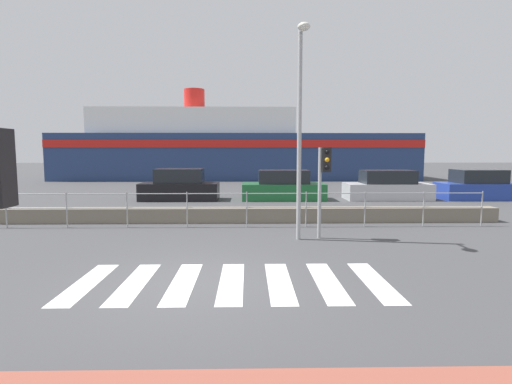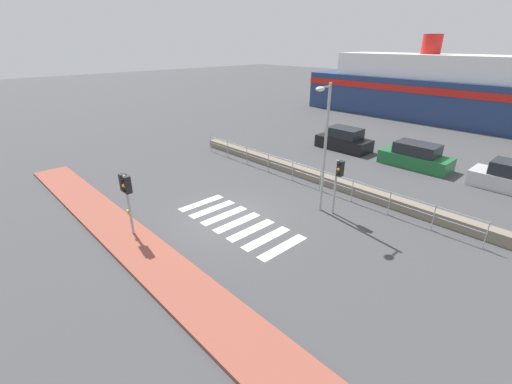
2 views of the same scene
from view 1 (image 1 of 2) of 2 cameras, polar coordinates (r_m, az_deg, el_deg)
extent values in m
plane|color=#424244|center=(7.73, -8.81, -12.67)|extent=(160.00, 160.00, 0.00)
cube|color=silver|center=(8.24, -23.07, -11.89)|extent=(0.45, 2.40, 0.01)
cube|color=silver|center=(7.95, -16.91, -12.31)|extent=(0.45, 2.40, 0.01)
cube|color=silver|center=(7.76, -10.34, -12.60)|extent=(0.45, 2.40, 0.01)
cube|color=silver|center=(7.67, -3.52, -12.74)|extent=(0.45, 2.40, 0.01)
cube|color=silver|center=(7.69, 3.36, -12.70)|extent=(0.45, 2.40, 0.01)
cube|color=silver|center=(7.81, 10.12, -12.48)|extent=(0.45, 2.40, 0.01)
cube|color=silver|center=(8.03, 16.57, -12.12)|extent=(0.45, 2.40, 0.01)
cube|color=slate|center=(13.89, -5.31, -3.29)|extent=(19.29, 0.55, 0.50)
cylinder|color=#9EA0A3|center=(12.91, -5.63, -0.23)|extent=(17.36, 0.03, 0.03)
cylinder|color=#9EA0A3|center=(12.97, -5.61, -2.25)|extent=(17.36, 0.03, 0.03)
cylinder|color=#9EA0A3|center=(15.09, -32.12, -2.20)|extent=(0.04, 0.04, 1.15)
cylinder|color=#9EA0A3|center=(14.19, -25.42, -2.32)|extent=(0.04, 0.04, 1.15)
cylinder|color=#9EA0A3|center=(13.51, -17.94, -2.42)|extent=(0.04, 0.04, 1.15)
cylinder|color=#9EA0A3|center=(13.09, -9.82, -2.49)|extent=(0.04, 0.04, 1.15)
cylinder|color=#9EA0A3|center=(12.94, -1.34, -2.50)|extent=(0.04, 0.04, 1.15)
cylinder|color=#9EA0A3|center=(13.07, 7.16, -2.46)|extent=(0.04, 0.04, 1.15)
cylinder|color=#9EA0A3|center=(13.48, 15.30, -2.36)|extent=(0.04, 0.04, 1.15)
cylinder|color=#9EA0A3|center=(14.15, 22.82, -2.24)|extent=(0.04, 0.04, 1.15)
cylinder|color=#9EA0A3|center=(15.04, 29.55, -2.09)|extent=(0.04, 0.04, 1.15)
cylinder|color=#9EA0A3|center=(11.31, 9.07, -0.18)|extent=(0.10, 0.10, 2.55)
cube|color=black|center=(11.28, 10.00, 4.56)|extent=(0.24, 0.24, 0.68)
sphere|color=black|center=(11.14, 10.15, 5.63)|extent=(0.13, 0.13, 0.13)
sphere|color=orange|center=(11.15, 10.13, 4.54)|extent=(0.13, 0.13, 0.13)
sphere|color=black|center=(11.15, 10.11, 3.46)|extent=(0.13, 0.13, 0.13)
cylinder|color=#9EA0A3|center=(11.02, 6.21, 7.99)|extent=(0.12, 0.12, 5.74)
cylinder|color=#9EA0A3|center=(11.13, 6.61, 22.18)|extent=(0.07, 0.66, 0.07)
ellipsoid|color=silver|center=(10.80, 6.86, 22.41)|extent=(0.32, 0.42, 0.19)
cube|color=navy|center=(36.04, -2.76, 5.05)|extent=(31.07, 6.75, 3.94)
cube|color=white|center=(36.42, -8.74, 9.81)|extent=(17.40, 5.40, 2.17)
cube|color=red|center=(32.65, -2.94, 6.91)|extent=(31.07, 0.08, 0.63)
cylinder|color=red|center=(36.62, -8.79, 12.91)|extent=(1.80, 1.80, 1.80)
cube|color=black|center=(20.54, -10.82, 0.09)|extent=(3.89, 1.78, 0.87)
cube|color=#1E2328|center=(20.48, -10.86, 2.29)|extent=(2.34, 1.56, 0.71)
cube|color=#1E6633|center=(20.33, 3.92, 0.07)|extent=(4.17, 1.80, 0.83)
cube|color=#1E2328|center=(20.26, 3.93, 2.19)|extent=(2.50, 1.59, 0.68)
cube|color=#BCBCC1|center=(21.46, 18.20, 0.09)|extent=(4.24, 1.77, 0.82)
cube|color=#1E2328|center=(21.40, 18.26, 2.08)|extent=(2.55, 1.55, 0.67)
cube|color=#233D9E|center=(23.43, 29.08, 0.12)|extent=(3.85, 1.82, 0.84)
cube|color=#1E2328|center=(23.37, 29.17, 1.98)|extent=(2.31, 1.60, 0.69)
camera|label=2|loc=(10.97, 98.27, 25.30)|focal=24.00mm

